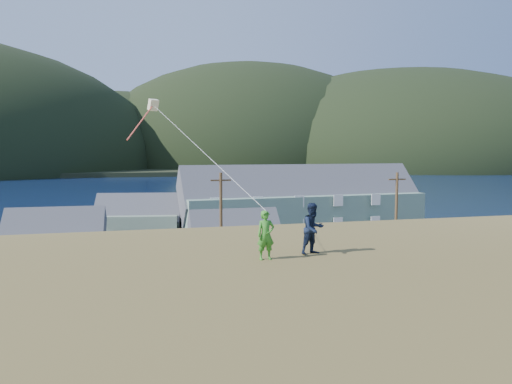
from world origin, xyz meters
TOP-DOWN VIEW (x-y plane):
  - ground at (0.00, 0.00)m, footprint 900.00×900.00m
  - grass_strip at (0.00, -2.00)m, footprint 110.00×8.00m
  - waterfront_lot at (0.00, 17.00)m, footprint 72.00×36.00m
  - wharf at (-6.00, 40.00)m, footprint 26.00×14.00m
  - far_shore at (0.00, 330.00)m, footprint 900.00×320.00m
  - far_hills at (35.59, 279.38)m, footprint 760.00×265.00m
  - lodge at (14.89, 21.69)m, footprint 31.92×11.01m
  - shed_palegreen_near at (-13.25, 12.46)m, footprint 9.17×5.86m
  - shed_white at (3.12, 6.88)m, footprint 8.36×5.67m
  - shed_palegreen_far at (-5.65, 23.59)m, footprint 11.05×7.36m
  - utility_poles at (0.03, 1.50)m, footprint 32.47×0.24m
  - parked_cars at (-10.66, 20.45)m, footprint 21.33×12.26m
  - kite_flyer_green at (-1.06, -19.42)m, footprint 0.61×0.42m
  - kite_flyer_navy at (0.74, -19.02)m, footprint 1.03×0.91m
  - kite_rig at (-4.42, -10.65)m, footprint 2.30×4.87m

SIDE VIEW (x-z plane):
  - ground at x=0.00m, z-range 0.00..0.00m
  - grass_strip at x=0.00m, z-range 0.00..0.10m
  - waterfront_lot at x=0.00m, z-range 0.00..0.12m
  - wharf at x=-6.00m, z-range 0.00..0.90m
  - parked_cars at x=-10.66m, z-range 0.04..1.62m
  - far_shore at x=0.00m, z-range 0.00..2.00m
  - far_hills at x=35.59m, z-range -69.50..73.50m
  - shed_palegreen_near at x=-13.25m, z-range -0.80..5.78m
  - shed_white at x=3.12m, z-range -0.77..5.84m
  - shed_palegreen_far at x=-5.65m, z-range -0.81..6.10m
  - lodge at x=14.89m, z-range -1.26..9.77m
  - utility_poles at x=0.03m, z-range -0.07..9.46m
  - kite_flyer_green at x=-1.06m, z-range 7.20..8.82m
  - kite_flyer_navy at x=0.74m, z-range 7.20..8.98m
  - kite_rig at x=-4.42m, z-range 7.54..18.13m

